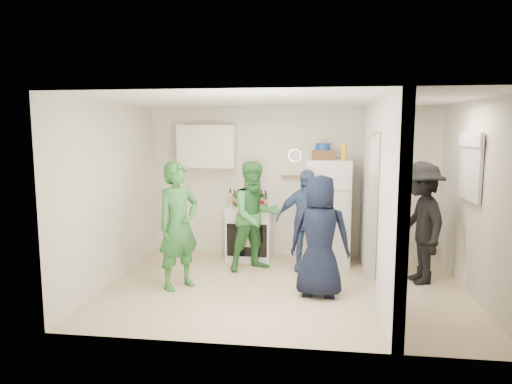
# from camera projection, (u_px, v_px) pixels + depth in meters

# --- Properties ---
(floor) EXTENTS (4.80, 4.80, 0.00)m
(floor) POSITION_uv_depth(u_px,v_px,m) (284.00, 288.00, 6.16)
(floor) COLOR beige
(floor) RESTS_ON ground
(wall_back) EXTENTS (4.80, 0.00, 4.80)m
(wall_back) POSITION_uv_depth(u_px,v_px,m) (292.00, 182.00, 7.66)
(wall_back) COLOR silver
(wall_back) RESTS_ON floor
(wall_front) EXTENTS (4.80, 0.00, 4.80)m
(wall_front) POSITION_uv_depth(u_px,v_px,m) (273.00, 222.00, 4.32)
(wall_front) COLOR silver
(wall_front) RESTS_ON floor
(wall_left) EXTENTS (0.00, 3.40, 3.40)m
(wall_left) POSITION_uv_depth(u_px,v_px,m) (111.00, 193.00, 6.30)
(wall_left) COLOR silver
(wall_left) RESTS_ON floor
(wall_right) EXTENTS (0.00, 3.40, 3.40)m
(wall_right) POSITION_uv_depth(u_px,v_px,m) (477.00, 200.00, 5.68)
(wall_right) COLOR silver
(wall_right) RESTS_ON floor
(ceiling) EXTENTS (4.80, 4.80, 0.00)m
(ceiling) POSITION_uv_depth(u_px,v_px,m) (286.00, 100.00, 5.82)
(ceiling) COLOR white
(ceiling) RESTS_ON wall_back
(partition_pier_back) EXTENTS (0.12, 1.20, 2.50)m
(partition_pier_back) POSITION_uv_depth(u_px,v_px,m) (369.00, 188.00, 6.91)
(partition_pier_back) COLOR silver
(partition_pier_back) RESTS_ON floor
(partition_pier_front) EXTENTS (0.12, 1.20, 2.50)m
(partition_pier_front) POSITION_uv_depth(u_px,v_px,m) (393.00, 214.00, 4.75)
(partition_pier_front) COLOR silver
(partition_pier_front) RESTS_ON floor
(partition_header) EXTENTS (0.12, 1.00, 0.40)m
(partition_header) POSITION_uv_depth(u_px,v_px,m) (381.00, 115.00, 5.69)
(partition_header) COLOR silver
(partition_header) RESTS_ON partition_pier_back
(stove) EXTENTS (0.74, 0.62, 0.88)m
(stove) POSITION_uv_depth(u_px,v_px,m) (250.00, 232.00, 7.53)
(stove) COLOR white
(stove) RESTS_ON floor
(upper_cabinet) EXTENTS (0.95, 0.34, 0.70)m
(upper_cabinet) POSITION_uv_depth(u_px,v_px,m) (207.00, 146.00, 7.58)
(upper_cabinet) COLOR silver
(upper_cabinet) RESTS_ON wall_back
(fridge) EXTENTS (0.68, 0.66, 1.65)m
(fridge) POSITION_uv_depth(u_px,v_px,m) (328.00, 211.00, 7.28)
(fridge) COLOR white
(fridge) RESTS_ON floor
(wicker_basket) EXTENTS (0.35, 0.25, 0.15)m
(wicker_basket) POSITION_uv_depth(u_px,v_px,m) (323.00, 155.00, 7.22)
(wicker_basket) COLOR brown
(wicker_basket) RESTS_ON fridge
(blue_bowl) EXTENTS (0.24, 0.24, 0.11)m
(blue_bowl) POSITION_uv_depth(u_px,v_px,m) (323.00, 147.00, 7.21)
(blue_bowl) COLOR navy
(blue_bowl) RESTS_ON wicker_basket
(yellow_cup_stack_top) EXTENTS (0.09, 0.09, 0.25)m
(yellow_cup_stack_top) POSITION_uv_depth(u_px,v_px,m) (344.00, 152.00, 7.03)
(yellow_cup_stack_top) COLOR #F6A314
(yellow_cup_stack_top) RESTS_ON fridge
(wall_clock) EXTENTS (0.22, 0.02, 0.22)m
(wall_clock) POSITION_uv_depth(u_px,v_px,m) (295.00, 155.00, 7.57)
(wall_clock) COLOR white
(wall_clock) RESTS_ON wall_back
(spice_shelf) EXTENTS (0.35, 0.08, 0.03)m
(spice_shelf) POSITION_uv_depth(u_px,v_px,m) (292.00, 177.00, 7.60)
(spice_shelf) COLOR olive
(spice_shelf) RESTS_ON wall_back
(nook_window) EXTENTS (0.03, 0.70, 0.80)m
(nook_window) POSITION_uv_depth(u_px,v_px,m) (472.00, 167.00, 5.82)
(nook_window) COLOR black
(nook_window) RESTS_ON wall_right
(nook_window_frame) EXTENTS (0.04, 0.76, 0.86)m
(nook_window_frame) POSITION_uv_depth(u_px,v_px,m) (471.00, 167.00, 5.83)
(nook_window_frame) COLOR white
(nook_window_frame) RESTS_ON wall_right
(nook_valance) EXTENTS (0.04, 0.82, 0.18)m
(nook_valance) POSITION_uv_depth(u_px,v_px,m) (470.00, 139.00, 5.78)
(nook_valance) COLOR white
(nook_valance) RESTS_ON wall_right
(yellow_cup_stack_stove) EXTENTS (0.09, 0.09, 0.25)m
(yellow_cup_stack_stove) POSITION_uv_depth(u_px,v_px,m) (240.00, 200.00, 7.25)
(yellow_cup_stack_stove) COLOR yellow
(yellow_cup_stack_stove) RESTS_ON stove
(red_cup) EXTENTS (0.09, 0.09, 0.12)m
(red_cup) POSITION_uv_depth(u_px,v_px,m) (261.00, 205.00, 7.24)
(red_cup) COLOR #AF0B25
(red_cup) RESTS_ON stove
(person_green_left) EXTENTS (0.70, 0.74, 1.71)m
(person_green_left) POSITION_uv_depth(u_px,v_px,m) (178.00, 226.00, 6.08)
(person_green_left) COLOR #32732E
(person_green_left) RESTS_ON floor
(person_green_center) EXTENTS (1.02, 0.97, 1.65)m
(person_green_center) POSITION_uv_depth(u_px,v_px,m) (255.00, 216.00, 6.89)
(person_green_center) COLOR #3B873F
(person_green_center) RESTS_ON floor
(person_denim) EXTENTS (0.91, 0.40, 1.54)m
(person_denim) POSITION_uv_depth(u_px,v_px,m) (306.00, 220.00, 6.87)
(person_denim) COLOR #374D79
(person_denim) RESTS_ON floor
(person_navy) EXTENTS (0.80, 0.56, 1.57)m
(person_navy) POSITION_uv_depth(u_px,v_px,m) (320.00, 236.00, 5.78)
(person_navy) COLOR black
(person_navy) RESTS_ON floor
(person_nook) EXTENTS (0.81, 1.19, 1.69)m
(person_nook) POSITION_uv_depth(u_px,v_px,m) (421.00, 223.00, 6.30)
(person_nook) COLOR black
(person_nook) RESTS_ON floor
(bottle_a) EXTENTS (0.07, 0.07, 0.25)m
(bottle_a) POSITION_uv_depth(u_px,v_px,m) (235.00, 197.00, 7.60)
(bottle_a) COLOR brown
(bottle_a) RESTS_ON stove
(bottle_b) EXTENTS (0.07, 0.07, 0.25)m
(bottle_b) POSITION_uv_depth(u_px,v_px,m) (237.00, 199.00, 7.39)
(bottle_b) COLOR #174216
(bottle_b) RESTS_ON stove
(bottle_c) EXTENTS (0.06, 0.06, 0.26)m
(bottle_c) POSITION_uv_depth(u_px,v_px,m) (246.00, 197.00, 7.63)
(bottle_c) COLOR silver
(bottle_c) RESTS_ON stove
(bottle_d) EXTENTS (0.07, 0.07, 0.26)m
(bottle_d) POSITION_uv_depth(u_px,v_px,m) (251.00, 199.00, 7.40)
(bottle_d) COLOR brown
(bottle_d) RESTS_ON stove
(bottle_e) EXTENTS (0.07, 0.07, 0.27)m
(bottle_e) POSITION_uv_depth(u_px,v_px,m) (257.00, 196.00, 7.63)
(bottle_e) COLOR #A1A4B3
(bottle_e) RESTS_ON stove
(bottle_f) EXTENTS (0.07, 0.07, 0.27)m
(bottle_f) POSITION_uv_depth(u_px,v_px,m) (261.00, 198.00, 7.45)
(bottle_f) COLOR #133418
(bottle_f) RESTS_ON stove
(bottle_g) EXTENTS (0.07, 0.07, 0.24)m
(bottle_g) POSITION_uv_depth(u_px,v_px,m) (265.00, 198.00, 7.56)
(bottle_g) COLOR olive
(bottle_g) RESTS_ON stove
(bottle_h) EXTENTS (0.07, 0.07, 0.30)m
(bottle_h) POSITION_uv_depth(u_px,v_px,m) (230.00, 198.00, 7.37)
(bottle_h) COLOR #ABB1B7
(bottle_h) RESTS_ON stove
(bottle_i) EXTENTS (0.08, 0.08, 0.29)m
(bottle_i) POSITION_uv_depth(u_px,v_px,m) (253.00, 196.00, 7.55)
(bottle_i) COLOR brown
(bottle_i) RESTS_ON stove
(bottle_j) EXTENTS (0.06, 0.06, 0.25)m
(bottle_j) POSITION_uv_depth(u_px,v_px,m) (266.00, 200.00, 7.30)
(bottle_j) COLOR #226424
(bottle_j) RESTS_ON stove
(bottle_k) EXTENTS (0.08, 0.08, 0.25)m
(bottle_k) POSITION_uv_depth(u_px,v_px,m) (238.00, 198.00, 7.53)
(bottle_k) COLOR olive
(bottle_k) RESTS_ON stove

